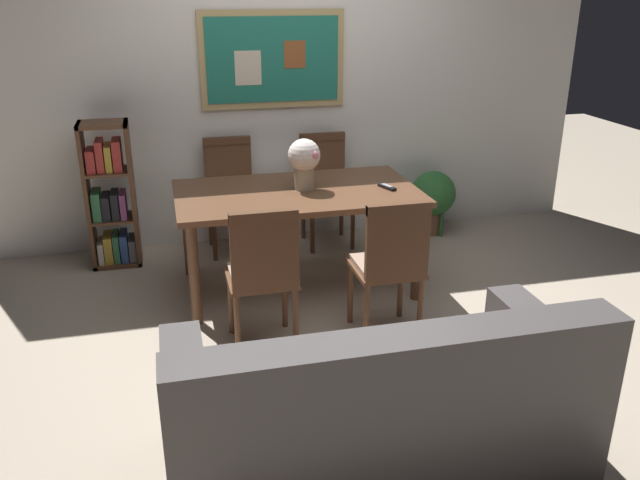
{
  "coord_description": "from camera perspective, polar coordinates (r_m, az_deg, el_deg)",
  "views": [
    {
      "loc": [
        -1.02,
        -3.7,
        2.05
      ],
      "look_at": [
        -0.17,
        -0.25,
        0.65
      ],
      "focal_mm": 36.56,
      "sensor_mm": 36.0,
      "label": 1
    }
  ],
  "objects": [
    {
      "name": "dining_chair_near_right",
      "position": [
        3.88,
        6.21,
        -1.6
      ],
      "size": [
        0.4,
        0.41,
        0.91
      ],
      "color": "brown",
      "rests_on": "ground_plane"
    },
    {
      "name": "tv_remote",
      "position": [
        4.56,
        5.88,
        4.65
      ],
      "size": [
        0.09,
        0.16,
        0.02
      ],
      "color": "black",
      "rests_on": "dining_table"
    },
    {
      "name": "potted_ivy",
      "position": [
        5.75,
        9.87,
        3.7
      ],
      "size": [
        0.39,
        0.39,
        0.63
      ],
      "color": "brown",
      "rests_on": "ground_plane"
    },
    {
      "name": "dining_chair_far_right",
      "position": [
        5.42,
        0.46,
        5.29
      ],
      "size": [
        0.4,
        0.41,
        0.91
      ],
      "color": "brown",
      "rests_on": "ground_plane"
    },
    {
      "name": "dining_chair_far_left",
      "position": [
        5.33,
        -7.87,
        4.78
      ],
      "size": [
        0.4,
        0.41,
        0.91
      ],
      "color": "brown",
      "rests_on": "ground_plane"
    },
    {
      "name": "dining_chair_near_left",
      "position": [
        3.74,
        -5.03,
        -2.41
      ],
      "size": [
        0.4,
        0.41,
        0.91
      ],
      "color": "brown",
      "rests_on": "ground_plane"
    },
    {
      "name": "bookshelf",
      "position": [
        5.21,
        -17.84,
        3.32
      ],
      "size": [
        0.36,
        0.28,
        1.11
      ],
      "color": "brown",
      "rests_on": "ground_plane"
    },
    {
      "name": "wall_back_with_painting",
      "position": [
        5.47,
        -3.03,
        13.61
      ],
      "size": [
        5.2,
        0.14,
        2.6
      ],
      "color": "silver",
      "rests_on": "ground_plane"
    },
    {
      "name": "leather_couch",
      "position": [
        2.93,
        5.23,
        -14.88
      ],
      "size": [
        1.8,
        0.84,
        0.84
      ],
      "color": "#514C4C",
      "rests_on": "ground_plane"
    },
    {
      "name": "flower_vase",
      "position": [
        4.48,
        -1.38,
        7.04
      ],
      "size": [
        0.22,
        0.22,
        0.35
      ],
      "color": "tan",
      "rests_on": "dining_table"
    },
    {
      "name": "ground_plane",
      "position": [
        4.35,
        1.45,
        -6.63
      ],
      "size": [
        12.0,
        12.0,
        0.0
      ],
      "primitive_type": "plane",
      "color": "tan"
    },
    {
      "name": "dining_table",
      "position": [
        4.53,
        -2.01,
        3.36
      ],
      "size": [
        1.66,
        0.96,
        0.72
      ],
      "color": "brown",
      "rests_on": "ground_plane"
    }
  ]
}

